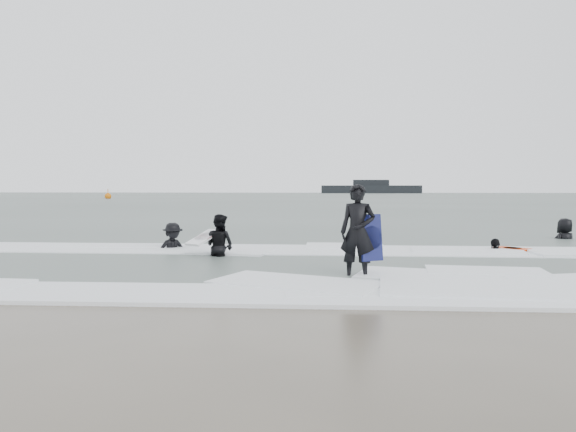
# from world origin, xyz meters

# --- Properties ---
(ground) EXTENTS (320.00, 320.00, 0.00)m
(ground) POSITION_xyz_m (0.00, 0.00, 0.00)
(ground) COLOR brown
(ground) RESTS_ON ground
(sea) EXTENTS (320.00, 320.00, 0.00)m
(sea) POSITION_xyz_m (0.00, 80.00, 0.06)
(sea) COLOR #47544C
(sea) RESTS_ON ground
(surfer_centre) EXTENTS (0.80, 0.62, 1.97)m
(surfer_centre) POSITION_xyz_m (1.72, 1.44, 0.00)
(surfer_centre) COLOR black
(surfer_centre) RESTS_ON ground
(surfer_wading) EXTENTS (1.04, 0.97, 1.71)m
(surfer_wading) POSITION_xyz_m (-1.79, 4.60, 0.00)
(surfer_wading) COLOR black
(surfer_wading) RESTS_ON ground
(surfer_breaker) EXTENTS (1.24, 1.16, 1.68)m
(surfer_breaker) POSITION_xyz_m (-3.52, 6.15, 0.00)
(surfer_breaker) COLOR black
(surfer_breaker) RESTS_ON ground
(surfer_right_near) EXTENTS (0.87, 0.96, 1.57)m
(surfer_right_near) POSITION_xyz_m (5.85, 6.31, 0.00)
(surfer_right_near) COLOR black
(surfer_right_near) RESTS_ON ground
(surfer_right_far) EXTENTS (1.13, 1.05, 1.93)m
(surfer_right_far) POSITION_xyz_m (9.38, 10.41, 0.00)
(surfer_right_far) COLOR black
(surfer_right_far) RESTS_ON ground
(surf_foam) EXTENTS (30.03, 9.06, 0.09)m
(surf_foam) POSITION_xyz_m (0.00, 3.70, 0.04)
(surf_foam) COLOR white
(surf_foam) RESTS_ON ground
(bodyboards) EXTENTS (9.51, 5.63, 1.25)m
(bodyboards) POSITION_xyz_m (2.05, 4.16, 0.50)
(bodyboards) COLOR #0E1242
(bodyboards) RESTS_ON ground
(buoy) EXTENTS (1.00, 1.00, 1.65)m
(buoy) POSITION_xyz_m (-33.33, 73.47, 0.42)
(buoy) COLOR #D26309
(buoy) RESTS_ON ground
(vessel_horizon) EXTENTS (27.71, 4.95, 3.76)m
(vessel_horizon) POSITION_xyz_m (11.63, 149.11, 1.40)
(vessel_horizon) COLOR black
(vessel_horizon) RESTS_ON ground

